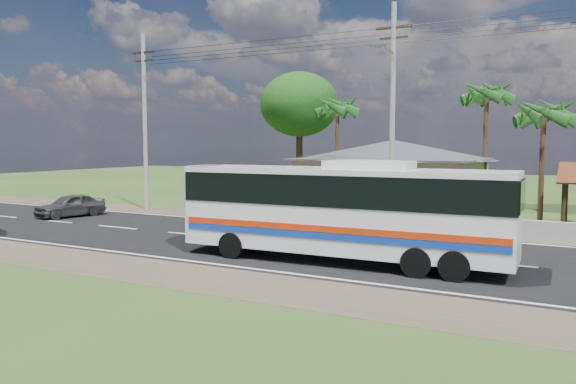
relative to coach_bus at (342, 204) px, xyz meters
name	(u,v)px	position (x,y,z in m)	size (l,w,h in m)	color
ground	(274,243)	(-4.05, 2.28, -2.07)	(120.00, 120.00, 0.00)	#264318
road	(274,243)	(-4.05, 2.28, -2.06)	(120.00, 16.00, 0.03)	black
house	(393,169)	(-3.05, 15.28, 0.57)	(12.40, 10.00, 5.00)	tan
utility_poles	(386,111)	(-1.38, 8.76, 3.70)	(32.80, 2.22, 11.00)	#9E9E99
palm_near	(544,113)	(5.45, 13.28, 3.64)	(2.80, 2.80, 6.70)	#47301E
palm_mid	(487,94)	(1.95, 17.78, 5.09)	(2.80, 2.80, 8.20)	#47301E
palm_far	(337,108)	(-8.05, 18.28, 4.61)	(2.80, 2.80, 7.70)	#47301E
tree_behind_house	(299,105)	(-12.05, 20.28, 5.05)	(6.00, 6.00, 9.61)	#47301E
coach_bus	(342,204)	(0.00, 0.00, 0.00)	(11.74, 2.89, 3.62)	silver
motorcycle	(576,227)	(7.17, 9.61, -1.56)	(0.67, 1.92, 1.01)	black
small_car	(70,205)	(-18.43, 4.03, -1.40)	(1.57, 3.90, 1.33)	#2D2C2F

